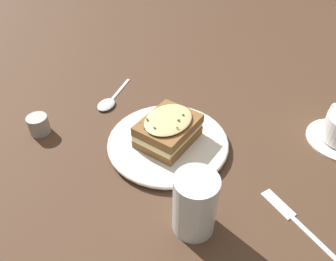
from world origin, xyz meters
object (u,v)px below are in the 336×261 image
(spoon, at_px, (108,103))
(fork, at_px, (292,217))
(dinner_plate, at_px, (168,143))
(water_glass, at_px, (195,204))
(condiment_pot, at_px, (39,125))
(sandwich, at_px, (168,130))

(spoon, bearing_deg, fork, 157.13)
(dinner_plate, distance_m, water_glass, 0.21)
(water_glass, bearing_deg, spoon, -170.27)
(dinner_plate, relative_size, spoon, 1.85)
(fork, relative_size, condiment_pot, 3.89)
(water_glass, bearing_deg, sandwich, 172.97)
(water_glass, distance_m, spoon, 0.40)
(sandwich, xyz_separation_m, condiment_pot, (-0.14, -0.26, -0.03))
(water_glass, height_order, condiment_pot, water_glass)
(water_glass, bearing_deg, dinner_plate, 173.02)
(fork, bearing_deg, spoon, 106.55)
(dinner_plate, xyz_separation_m, spoon, (-0.19, -0.09, -0.00))
(sandwich, relative_size, fork, 0.88)
(dinner_plate, bearing_deg, water_glass, -6.98)
(sandwich, relative_size, spoon, 1.12)
(fork, distance_m, spoon, 0.49)
(dinner_plate, distance_m, condiment_pot, 0.29)
(fork, height_order, spoon, spoon)
(dinner_plate, relative_size, sandwich, 1.66)
(fork, bearing_deg, sandwich, 108.80)
(water_glass, xyz_separation_m, condiment_pot, (-0.34, -0.23, -0.04))
(water_glass, xyz_separation_m, spoon, (-0.39, -0.07, -0.05))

